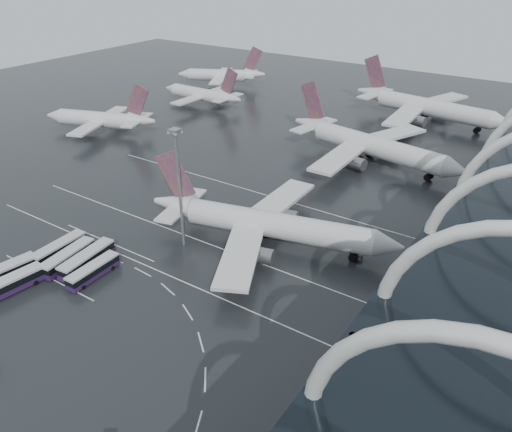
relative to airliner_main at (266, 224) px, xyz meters
The scene contains 23 objects.
ground 20.74m from the airliner_main, 106.21° to the right, with size 420.00×420.00×0.00m, color black.
lane_marking_near 22.62m from the airliner_main, 104.76° to the right, with size 120.00×0.25×0.01m, color white.
lane_marking_mid 10.46m from the airliner_main, 127.40° to the right, with size 120.00×0.25×0.01m, color white.
lane_marking_far 21.94m from the airliner_main, 105.25° to the left, with size 120.00×0.25×0.01m, color white.
bus_bay_line_south 46.39m from the airliner_main, 129.96° to the right, with size 28.00×0.25×0.01m, color white.
bus_bay_line_north 35.72m from the airliner_main, 146.84° to the right, with size 28.00×0.25×0.01m, color white.
airliner_main is the anchor object (origin of this frame).
airliner_gate_b 58.02m from the airliner_main, 90.09° to the left, with size 60.19×53.33×20.97m.
airliner_gate_c 107.29m from the airliner_main, 89.02° to the left, with size 60.93×55.58×21.72m.
jet_remote_west 93.92m from the airliner_main, 160.78° to the left, with size 41.31×33.62×18.39m.
jet_remote_mid 111.51m from the airliner_main, 136.29° to the left, with size 39.94×32.12×17.47m.
jet_remote_far 144.57m from the airliner_main, 130.93° to the left, with size 39.43×32.25×18.21m.
bus_row_near_a 44.70m from the airliner_main, 139.62° to the right, with size 3.56×12.91×3.14m.
bus_row_near_b 42.25m from the airliner_main, 134.54° to the right, with size 4.58×13.28×3.20m.
bus_row_near_c 38.34m from the airliner_main, 132.09° to the right, with size 4.55×13.75×3.32m.
bus_row_near_d 37.29m from the airliner_main, 125.52° to the right, with size 3.25×12.09×2.95m.
bus_row_far_a 54.20m from the airliner_main, 130.96° to the right, with size 4.94×13.64×3.29m.
bus_row_far_b 52.53m from the airliner_main, 126.22° to the right, with size 4.50×13.44×3.25m.
floodlight_mast 21.89m from the airliner_main, 144.45° to the right, with size 2.06×2.06×26.85m.
gse_cart_belly_b 20.87m from the airliner_main, 16.14° to the left, with size 2.03×1.20×1.11m, color slate.
gse_cart_belly_c 5.21m from the airliner_main, 144.50° to the right, with size 2.45×1.45×1.33m, color gold.
gse_cart_belly_d 29.98m from the airliner_main, 12.40° to the left, with size 2.21×1.31×1.21m, color slate.
gse_cart_belly_e 17.71m from the airliner_main, 37.82° to the left, with size 2.14×1.27×1.17m, color gold.
Camera 1 is at (56.84, -60.99, 58.80)m, focal length 35.00 mm.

